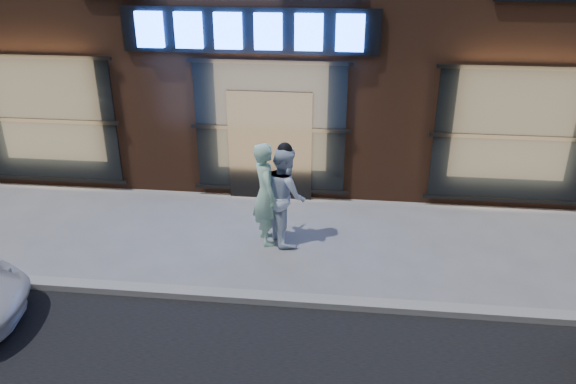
% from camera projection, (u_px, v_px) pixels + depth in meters
% --- Properties ---
extents(ground, '(90.00, 90.00, 0.00)m').
position_uv_depth(ground, '(236.00, 299.00, 8.97)').
color(ground, slate).
rests_on(ground, ground).
extents(curb, '(60.00, 0.25, 0.12)m').
position_uv_depth(curb, '(236.00, 296.00, 8.94)').
color(curb, gray).
rests_on(curb, ground).
extents(man_bowtie, '(0.71, 0.84, 1.97)m').
position_uv_depth(man_bowtie, '(266.00, 194.00, 10.30)').
color(man_bowtie, '#A6DAC0').
rests_on(man_bowtie, ground).
extents(man_cap, '(1.03, 1.12, 1.87)m').
position_uv_depth(man_cap, '(285.00, 195.00, 10.37)').
color(man_cap, white).
rests_on(man_cap, ground).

